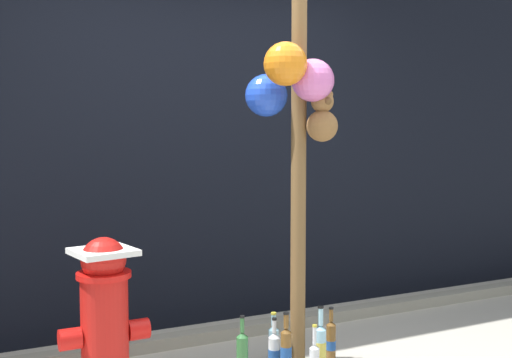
% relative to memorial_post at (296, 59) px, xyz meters
% --- Properties ---
extents(building_wall, '(10.00, 0.20, 3.84)m').
position_rel_memorial_post_xyz_m(building_wall, '(-0.14, 1.26, 0.11)').
color(building_wall, black).
rests_on(building_wall, ground_plane).
extents(curb_strip, '(8.00, 0.12, 0.08)m').
position_rel_memorial_post_xyz_m(curb_strip, '(-0.14, 0.78, -1.77)').
color(curb_strip, gray).
rests_on(curb_strip, ground_plane).
extents(memorial_post, '(0.61, 0.52, 3.08)m').
position_rel_memorial_post_xyz_m(memorial_post, '(0.00, 0.00, 0.00)').
color(memorial_post, brown).
rests_on(memorial_post, ground_plane).
extents(fire_hydrant, '(0.46, 0.34, 0.87)m').
position_rel_memorial_post_xyz_m(fire_hydrant, '(-1.05, 0.14, -1.35)').
color(fire_hydrant, red).
rests_on(fire_hydrant, ground_plane).
extents(bottle_0, '(0.06, 0.06, 0.40)m').
position_rel_memorial_post_xyz_m(bottle_0, '(-0.09, -0.06, -1.64)').
color(bottle_0, brown).
rests_on(bottle_0, ground_plane).
extents(bottle_1, '(0.07, 0.07, 0.30)m').
position_rel_memorial_post_xyz_m(bottle_1, '(0.02, 0.29, -1.69)').
color(bottle_1, '#93CCE0').
rests_on(bottle_1, ground_plane).
extents(bottle_3, '(0.07, 0.07, 0.40)m').
position_rel_memorial_post_xyz_m(bottle_3, '(-0.33, -0.00, -1.65)').
color(bottle_3, '#337038').
rests_on(bottle_3, ground_plane).
extents(bottle_4, '(0.07, 0.07, 0.34)m').
position_rel_memorial_post_xyz_m(bottle_4, '(-0.10, 0.05, -1.68)').
color(bottle_4, silver).
rests_on(bottle_4, ground_plane).
extents(bottle_5, '(0.06, 0.06, 0.33)m').
position_rel_memorial_post_xyz_m(bottle_5, '(0.34, 0.14, -1.69)').
color(bottle_5, brown).
rests_on(bottle_5, ground_plane).
extents(bottle_6, '(0.07, 0.07, 0.41)m').
position_rel_memorial_post_xyz_m(bottle_6, '(0.13, -0.07, -1.64)').
color(bottle_6, '#93CCE0').
rests_on(bottle_6, ground_plane).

